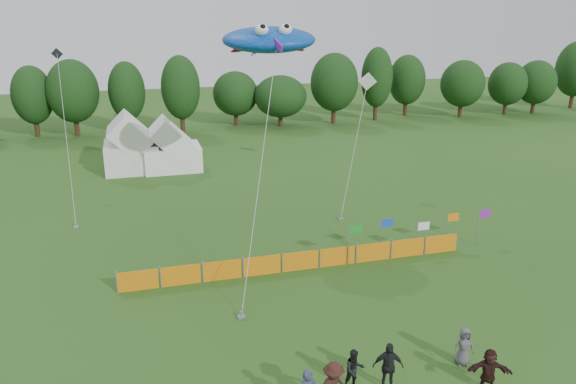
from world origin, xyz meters
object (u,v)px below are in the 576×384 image
object	(u,v)px
tent_right	(172,150)
spectator_f	(489,370)
spectator_b	(354,370)
barrier_fence	(300,261)
stingray_kite	(268,40)
spectator_d	(388,367)
tent_left	(131,148)
spectator_e	(464,346)

from	to	relation	value
tent_right	spectator_f	xyz separation A→B (m)	(8.17, -31.71, -0.84)
tent_right	spectator_f	bearing A→B (deg)	-75.55
tent_right	spectator_b	bearing A→B (deg)	-82.97
tent_right	spectator_f	world-z (taller)	tent_right
barrier_fence	stingray_kite	bearing A→B (deg)	88.80
barrier_fence	spectator_d	size ratio (longest dim) A/B	9.73
stingray_kite	spectator_f	bearing A→B (deg)	-79.39
barrier_fence	spectator_f	distance (m)	11.39
tent_left	spectator_f	world-z (taller)	tent_left
spectator_b	spectator_f	world-z (taller)	spectator_f
tent_left	tent_right	xyz separation A→B (m)	(3.21, -0.61, -0.26)
spectator_f	tent_right	bearing A→B (deg)	125.83
barrier_fence	spectator_d	bearing A→B (deg)	-89.03
tent_left	spectator_f	size ratio (longest dim) A/B	2.64
tent_right	spectator_e	distance (m)	31.24
spectator_e	tent_right	bearing A→B (deg)	114.03
tent_left	barrier_fence	size ratio (longest dim) A/B	0.24
barrier_fence	spectator_b	xyz separation A→B (m)	(-0.93, -9.47, 0.26)
barrier_fence	spectator_f	world-z (taller)	spectator_f
spectator_d	stingray_kite	xyz separation A→B (m)	(-0.02, 16.91, 10.08)
tent_left	spectator_b	xyz separation A→B (m)	(6.95, -30.96, -1.15)
spectator_e	spectator_f	world-z (taller)	spectator_f
stingray_kite	spectator_e	bearing A→B (deg)	-78.33
tent_right	barrier_fence	xyz separation A→B (m)	(4.67, -20.87, -1.15)
tent_right	tent_left	bearing A→B (deg)	169.20
tent_right	spectator_e	bearing A→B (deg)	-74.80
spectator_f	stingray_kite	xyz separation A→B (m)	(-3.35, 17.91, 10.19)
tent_left	spectator_b	bearing A→B (deg)	-77.34
tent_left	stingray_kite	distance (m)	18.84
tent_left	spectator_e	xyz separation A→B (m)	(11.40, -30.75, -1.15)
stingray_kite	tent_left	bearing A→B (deg)	119.11
spectator_d	tent_right	bearing A→B (deg)	115.45
spectator_b	stingray_kite	xyz separation A→B (m)	(1.07, 16.54, 10.24)
tent_left	spectator_d	bearing A→B (deg)	-75.59
tent_left	stingray_kite	size ratio (longest dim) A/B	0.24
barrier_fence	spectator_b	distance (m)	9.52
spectator_d	spectator_e	size ratio (longest dim) A/B	1.21
spectator_b	spectator_d	bearing A→B (deg)	-20.04
tent_left	spectator_f	xyz separation A→B (m)	(11.38, -32.33, -1.10)
stingray_kite	spectator_d	bearing A→B (deg)	-89.94
spectator_f	stingray_kite	size ratio (longest dim) A/B	0.09
spectator_b	spectator_d	xyz separation A→B (m)	(1.09, -0.36, 0.16)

